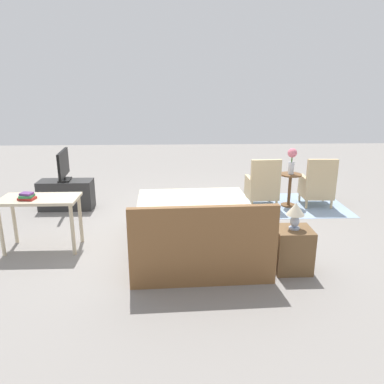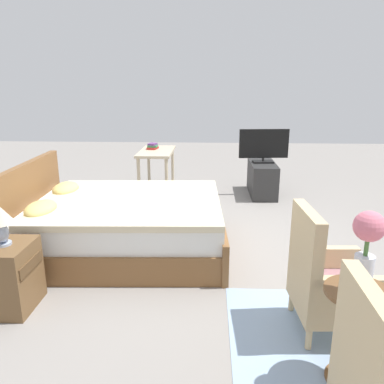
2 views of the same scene
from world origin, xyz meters
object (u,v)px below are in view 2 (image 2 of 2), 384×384
object	(u,v)px
tv_flatscreen	(264,145)
side_table	(356,326)
book_stack	(153,146)
armchair_by_window_right	(326,282)
tv_stand	(262,178)
flower_vase	(367,243)
nightstand	(8,276)
bed	(121,224)
vanity_desk	(157,157)

from	to	relation	value
tv_flatscreen	side_table	bearing A→B (deg)	179.97
tv_flatscreen	book_stack	xyz separation A→B (m)	(-0.04, 1.80, -0.03)
armchair_by_window_right	side_table	distance (m)	0.52
tv_stand	book_stack	size ratio (longest dim) A/B	4.13
flower_vase	tv_flatscreen	xyz separation A→B (m)	(4.12, -0.00, -0.10)
nightstand	tv_flatscreen	world-z (taller)	tv_flatscreen
flower_vase	tv_flatscreen	bearing A→B (deg)	-0.03
bed	flower_vase	distance (m)	2.66
armchair_by_window_right	side_table	size ratio (longest dim) A/B	1.49
side_table	vanity_desk	bearing A→B (deg)	23.48
vanity_desk	book_stack	distance (m)	0.22
side_table	book_stack	xyz separation A→B (m)	(4.09, 1.80, 0.40)
nightstand	book_stack	bearing A→B (deg)	-11.07
nightstand	vanity_desk	xyz separation A→B (m)	(3.28, -0.75, 0.36)
side_table	tv_flatscreen	bearing A→B (deg)	-0.03
bed	vanity_desk	bearing A→B (deg)	-2.81
tv_stand	book_stack	bearing A→B (deg)	91.12
bed	book_stack	distance (m)	2.30
side_table	nightstand	bearing A→B (deg)	74.59
tv_flatscreen	book_stack	bearing A→B (deg)	91.19
side_table	tv_stand	bearing A→B (deg)	-0.03
armchair_by_window_right	bed	bearing A→B (deg)	53.76
bed	flower_vase	world-z (taller)	flower_vase
book_stack	side_table	bearing A→B (deg)	-156.24
armchair_by_window_right	tv_flatscreen	size ratio (longest dim) A/B	1.15
bed	side_table	world-z (taller)	bed
vanity_desk	book_stack	xyz separation A→B (m)	(0.13, 0.08, 0.15)
bed	armchair_by_window_right	xyz separation A→B (m)	(-1.32, -1.81, 0.08)
flower_vase	book_stack	xyz separation A→B (m)	(4.09, 1.80, -0.12)
nightstand	armchair_by_window_right	bearing A→B (deg)	-93.85
armchair_by_window_right	book_stack	world-z (taller)	armchair_by_window_right
nightstand	book_stack	world-z (taller)	book_stack
tv_stand	book_stack	world-z (taller)	book_stack
book_stack	armchair_by_window_right	bearing A→B (deg)	-153.48
tv_flatscreen	book_stack	size ratio (longest dim) A/B	3.44
armchair_by_window_right	flower_vase	size ratio (longest dim) A/B	1.93
side_table	tv_flatscreen	xyz separation A→B (m)	(4.12, -0.00, 0.43)
vanity_desk	bed	bearing A→B (deg)	177.19
flower_vase	vanity_desk	bearing A→B (deg)	23.48
vanity_desk	book_stack	size ratio (longest dim) A/B	4.47
armchair_by_window_right	tv_flatscreen	bearing A→B (deg)	-0.30
nightstand	tv_stand	xyz separation A→B (m)	(3.44, -2.47, -0.01)
flower_vase	vanity_desk	distance (m)	4.33
tv_flatscreen	vanity_desk	distance (m)	1.74
tv_flatscreen	vanity_desk	size ratio (longest dim) A/B	0.77
side_table	flower_vase	world-z (taller)	flower_vase
side_table	flower_vase	size ratio (longest dim) A/B	1.30
bed	tv_flatscreen	xyz separation A→B (m)	(2.29, -1.83, 0.52)
side_table	nightstand	distance (m)	2.56
armchair_by_window_right	tv_stand	size ratio (longest dim) A/B	0.96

